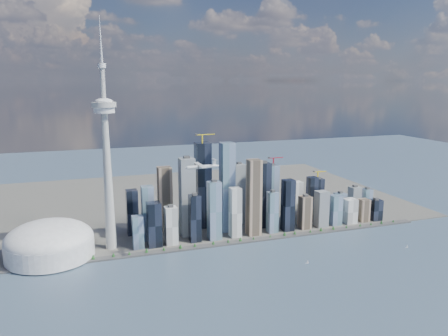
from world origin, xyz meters
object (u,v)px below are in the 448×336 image
object	(u,v)px
airplane	(202,166)
sailboat_east	(407,247)
needle_tower	(107,155)
dome_stadium	(50,242)
sailboat_west	(307,262)

from	to	relation	value
airplane	sailboat_east	size ratio (longest dim) A/B	8.69
sailboat_east	needle_tower	bearing A→B (deg)	-179.73
needle_tower	dome_stadium	distance (m)	241.40
needle_tower	dome_stadium	xyz separation A→B (m)	(-140.00, -10.00, -196.40)
dome_stadium	sailboat_west	bearing A→B (deg)	-21.73
sailboat_east	sailboat_west	bearing A→B (deg)	-160.78
airplane	sailboat_east	bearing A→B (deg)	-10.01
needle_tower	sailboat_west	world-z (taller)	needle_tower
dome_stadium	airplane	xyz separation A→B (m)	(333.75, -132.94, 184.21)
dome_stadium	needle_tower	bearing A→B (deg)	4.09
needle_tower	airplane	distance (m)	241.08
dome_stadium	sailboat_east	size ratio (longest dim) A/B	21.95
airplane	needle_tower	bearing A→B (deg)	143.00
sailboat_west	sailboat_east	xyz separation A→B (m)	(283.44, 4.84, -0.33)
needle_tower	sailboat_west	size ratio (longest dim) A/B	54.21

